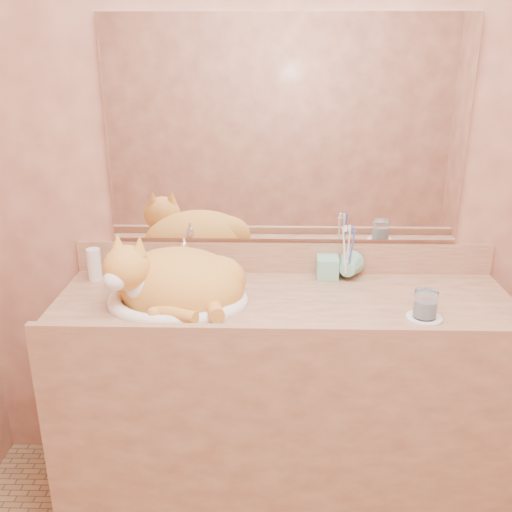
{
  "coord_description": "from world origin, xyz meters",
  "views": [
    {
      "loc": [
        -0.06,
        -1.09,
        1.68
      ],
      "look_at": [
        -0.1,
        0.7,
        1.02
      ],
      "focal_mm": 40.0,
      "sensor_mm": 36.0,
      "label": 1
    }
  ],
  "objects_px": {
    "soap_dispenser": "(329,259)",
    "cat": "(173,278)",
    "sink_basin": "(177,281)",
    "vanity_counter": "(283,403)",
    "water_glass": "(426,304)",
    "toothbrush_cup": "(347,271)"
  },
  "relations": [
    {
      "from": "water_glass",
      "to": "sink_basin",
      "type": "bearing_deg",
      "value": 171.45
    },
    {
      "from": "soap_dispenser",
      "to": "water_glass",
      "type": "bearing_deg",
      "value": -46.55
    },
    {
      "from": "sink_basin",
      "to": "cat",
      "type": "xyz_separation_m",
      "value": [
        -0.02,
        0.01,
        0.01
      ]
    },
    {
      "from": "water_glass",
      "to": "cat",
      "type": "bearing_deg",
      "value": 170.91
    },
    {
      "from": "soap_dispenser",
      "to": "water_glass",
      "type": "height_order",
      "value": "soap_dispenser"
    },
    {
      "from": "toothbrush_cup",
      "to": "soap_dispenser",
      "type": "bearing_deg",
      "value": 175.94
    },
    {
      "from": "soap_dispenser",
      "to": "toothbrush_cup",
      "type": "height_order",
      "value": "soap_dispenser"
    },
    {
      "from": "toothbrush_cup",
      "to": "water_glass",
      "type": "bearing_deg",
      "value": -55.32
    },
    {
      "from": "vanity_counter",
      "to": "soap_dispenser",
      "type": "relative_size",
      "value": 8.76
    },
    {
      "from": "soap_dispenser",
      "to": "cat",
      "type": "bearing_deg",
      "value": -160.71
    },
    {
      "from": "soap_dispenser",
      "to": "toothbrush_cup",
      "type": "xyz_separation_m",
      "value": [
        0.07,
        -0.0,
        -0.05
      ]
    },
    {
      "from": "sink_basin",
      "to": "toothbrush_cup",
      "type": "bearing_deg",
      "value": 19.95
    },
    {
      "from": "water_glass",
      "to": "soap_dispenser",
      "type": "bearing_deg",
      "value": 132.05
    },
    {
      "from": "cat",
      "to": "water_glass",
      "type": "bearing_deg",
      "value": 7.29
    },
    {
      "from": "vanity_counter",
      "to": "toothbrush_cup",
      "type": "xyz_separation_m",
      "value": [
        0.23,
        0.16,
        0.47
      ]
    },
    {
      "from": "sink_basin",
      "to": "toothbrush_cup",
      "type": "distance_m",
      "value": 0.63
    },
    {
      "from": "cat",
      "to": "water_glass",
      "type": "relative_size",
      "value": 5.21
    },
    {
      "from": "cat",
      "to": "toothbrush_cup",
      "type": "distance_m",
      "value": 0.65
    },
    {
      "from": "cat",
      "to": "toothbrush_cup",
      "type": "bearing_deg",
      "value": 31.97
    },
    {
      "from": "water_glass",
      "to": "vanity_counter",
      "type": "bearing_deg",
      "value": 162.27
    },
    {
      "from": "cat",
      "to": "vanity_counter",
      "type": "bearing_deg",
      "value": 17.8
    },
    {
      "from": "sink_basin",
      "to": "cat",
      "type": "height_order",
      "value": "cat"
    }
  ]
}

